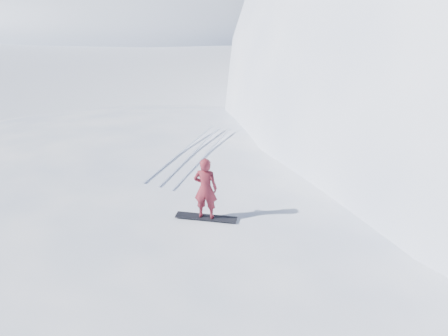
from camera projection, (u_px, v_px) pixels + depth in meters
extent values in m
plane|color=white|center=(138.00, 285.00, 13.02)|extent=(400.00, 400.00, 0.00)
ellipsoid|color=white|center=(218.00, 245.00, 14.95)|extent=(36.00, 28.00, 4.80)
ellipsoid|color=white|center=(63.00, 15.00, 91.95)|extent=(120.00, 70.00, 28.00)
ellipsoid|color=white|center=(285.00, 5.00, 118.18)|extent=(140.00, 90.00, 36.00)
ellipsoid|color=white|center=(192.00, 190.00, 18.68)|extent=(7.00, 6.30, 1.00)
ellipsoid|color=white|center=(408.00, 284.00, 13.06)|extent=(4.00, 3.60, 0.60)
cube|color=black|center=(206.00, 217.00, 11.94)|extent=(1.70, 0.85, 0.03)
imported|color=maroon|center=(206.00, 188.00, 11.58)|extent=(0.73, 0.60, 1.74)
ellipsoid|color=white|center=(23.00, 25.00, 75.95)|extent=(9.67, 7.73, 6.77)
cube|color=silver|center=(183.00, 149.00, 16.45)|extent=(1.03, 5.93, 0.04)
cube|color=silver|center=(194.00, 152.00, 16.24)|extent=(1.27, 5.89, 0.04)
cube|color=silver|center=(205.00, 154.00, 16.01)|extent=(1.26, 5.89, 0.04)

